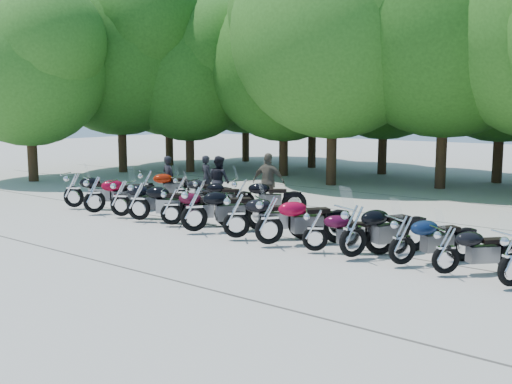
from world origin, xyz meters
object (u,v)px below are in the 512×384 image
Objects in this scene: motorcycle_9 at (353,229)px; motorcycle_15 at (201,193)px; motorcycle_3 at (139,199)px; motorcycle_10 at (402,238)px; motorcycle_5 at (194,208)px; motorcycle_11 at (446,248)px; motorcycle_2 at (121,197)px; motorcycle_16 at (242,195)px; rider_2 at (269,182)px; motorcycle_13 at (147,185)px; rider_1 at (219,181)px; motorcycle_7 at (269,219)px; rider_3 at (207,177)px; motorcycle_1 at (94,193)px; motorcycle_6 at (236,214)px; motorcycle_8 at (315,229)px; motorcycle_14 at (181,189)px; rider_0 at (169,178)px; motorcycle_0 at (73,189)px; motorcycle_4 at (171,205)px.

motorcycle_15 is (-6.98, 2.53, -0.11)m from motorcycle_9.
motorcycle_3 reaches higher than motorcycle_10.
motorcycle_11 is at bearing -142.50° from motorcycle_5.
motorcycle_5 is 1.22× the size of motorcycle_15.
motorcycle_2 is 3.68m from motorcycle_16.
motorcycle_10 is 1.18× the size of rider_2.
motorcycle_13 reaches higher than motorcycle_16.
motorcycle_7 is at bearing 156.84° from rider_1.
motorcycle_5 is 1.57× the size of rider_3.
rider_2 is at bearing -44.64° from motorcycle_5.
motorcycle_16 is at bearing -117.84° from motorcycle_1.
motorcycle_6 is 1.17× the size of motorcycle_8.
rider_1 is (-0.27, 1.19, 0.27)m from motorcycle_15.
motorcycle_3 is 1.19× the size of motorcycle_11.
motorcycle_10 is at bearing -137.95° from motorcycle_7.
motorcycle_13 reaches higher than motorcycle_10.
motorcycle_5 is 1.48× the size of rider_1.
rider_2 is at bearing -90.53° from motorcycle_14.
rider_0 reaches higher than motorcycle_1.
motorcycle_5 is 1.03× the size of motorcycle_9.
motorcycle_0 is 7.19m from motorcycle_6.
motorcycle_15 is (2.57, 0.03, -0.07)m from motorcycle_13.
motorcycle_8 is 1.27× the size of rider_0.
motorcycle_2 is 1.45× the size of rider_0.
motorcycle_4 is (1.24, 0.12, -0.06)m from motorcycle_3.
motorcycle_8 is at bearing 163.55° from rider_1.
motorcycle_0 is 1.14× the size of motorcycle_14.
motorcycle_16 reaches higher than motorcycle_11.
motorcycle_9 is at bearing -130.44° from motorcycle_4.
rider_0 is at bearing 7.52° from motorcycle_3.
motorcycle_3 is (2.03, 0.05, 0.00)m from motorcycle_1.
motorcycle_2 is at bearing 31.54° from motorcycle_5.
motorcycle_7 is 1.08× the size of motorcycle_16.
motorcycle_1 is 4.21m from rider_1.
motorcycle_14 is (-8.00, 2.64, -0.09)m from motorcycle_9.
motorcycle_10 is (9.07, 0.05, -0.04)m from motorcycle_2.
rider_0 is at bearing -5.56° from motorcycle_2.
motorcycle_8 is at bearing -158.29° from motorcycle_13.
motorcycle_16 is at bearing -5.64° from motorcycle_6.
motorcycle_6 is (2.54, -0.19, 0.06)m from motorcycle_4.
motorcycle_3 is 0.96× the size of motorcycle_5.
motorcycle_9 is (2.19, 0.16, -0.01)m from motorcycle_7.
motorcycle_10 is 9.46m from motorcycle_14.
motorcycle_1 is 1.18× the size of motorcycle_11.
motorcycle_5 is 1.56× the size of rider_0.
motorcycle_15 is 1.25m from rider_1.
rider_1 is at bearing 9.50° from motorcycle_10.
motorcycle_2 is 9.07m from motorcycle_10.
motorcycle_9 is (4.65, 0.20, -0.02)m from motorcycle_5.
rider_0 is at bearing 34.67° from motorcycle_14.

